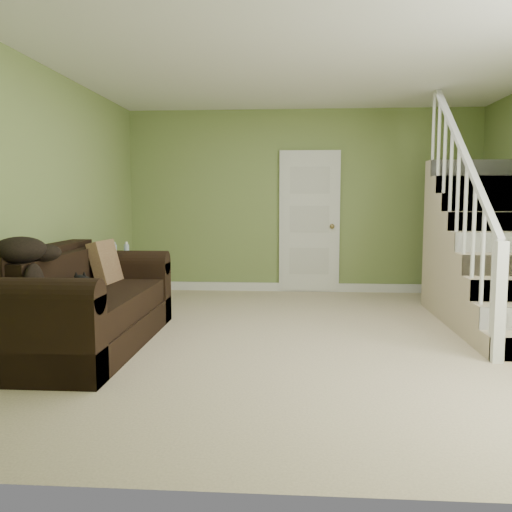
# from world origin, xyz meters

# --- Properties ---
(floor) EXTENTS (5.00, 5.50, 0.01)m
(floor) POSITION_xyz_m (0.00, 0.00, 0.00)
(floor) COLOR tan
(floor) RESTS_ON ground
(ceiling) EXTENTS (5.00, 5.50, 0.01)m
(ceiling) POSITION_xyz_m (0.00, 0.00, 2.60)
(ceiling) COLOR white
(ceiling) RESTS_ON wall_back
(wall_back) EXTENTS (5.00, 0.04, 2.60)m
(wall_back) POSITION_xyz_m (0.00, 2.75, 1.30)
(wall_back) COLOR #788F4D
(wall_back) RESTS_ON floor
(wall_front) EXTENTS (5.00, 0.04, 2.60)m
(wall_front) POSITION_xyz_m (0.00, -2.75, 1.30)
(wall_front) COLOR #788F4D
(wall_front) RESTS_ON floor
(wall_left) EXTENTS (0.04, 5.50, 2.60)m
(wall_left) POSITION_xyz_m (-2.50, 0.00, 1.30)
(wall_left) COLOR #788F4D
(wall_left) RESTS_ON floor
(baseboard_back) EXTENTS (5.00, 0.04, 0.12)m
(baseboard_back) POSITION_xyz_m (0.00, 2.72, 0.06)
(baseboard_back) COLOR white
(baseboard_back) RESTS_ON floor
(baseboard_left) EXTENTS (0.04, 5.50, 0.12)m
(baseboard_left) POSITION_xyz_m (-2.47, 0.00, 0.06)
(baseboard_left) COLOR white
(baseboard_left) RESTS_ON floor
(door) EXTENTS (0.86, 0.12, 2.02)m
(door) POSITION_xyz_m (0.10, 2.71, 1.01)
(door) COLOR white
(door) RESTS_ON floor
(staircase) EXTENTS (1.00, 2.51, 2.82)m
(staircase) POSITION_xyz_m (1.99, 0.97, 0.64)
(staircase) COLOR tan
(staircase) RESTS_ON floor
(sofa) EXTENTS (0.99, 2.30, 0.91)m
(sofa) POSITION_xyz_m (-2.02, -0.38, 0.35)
(sofa) COLOR black
(sofa) RESTS_ON floor
(side_table) EXTENTS (0.60, 0.60, 0.80)m
(side_table) POSITION_xyz_m (-2.26, 1.52, 0.29)
(side_table) COLOR black
(side_table) RESTS_ON floor
(cat) EXTENTS (0.30, 0.48, 0.24)m
(cat) POSITION_xyz_m (-1.96, -0.53, 0.58)
(cat) COLOR black
(cat) RESTS_ON sofa
(banana) EXTENTS (0.06, 0.21, 0.06)m
(banana) POSITION_xyz_m (-1.73, -0.97, 0.52)
(banana) COLOR gold
(banana) RESTS_ON sofa
(throw_pillow) EXTENTS (0.24, 0.46, 0.46)m
(throw_pillow) POSITION_xyz_m (-2.04, 0.29, 0.69)
(throw_pillow) COLOR #523120
(throw_pillow) RESTS_ON sofa
(throw_blanket) EXTENTS (0.50, 0.58, 0.21)m
(throw_blanket) POSITION_xyz_m (-2.24, -1.04, 0.94)
(throw_blanket) COLOR black
(throw_blanket) RESTS_ON sofa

